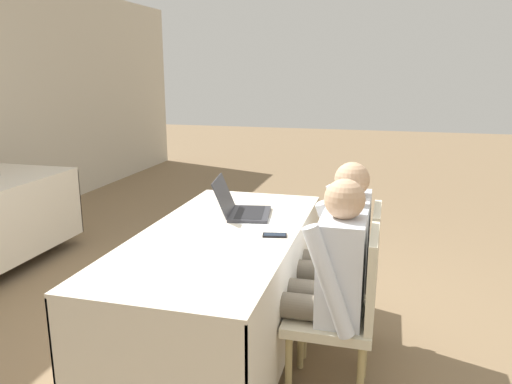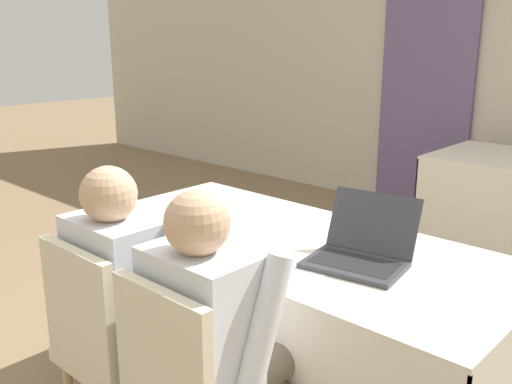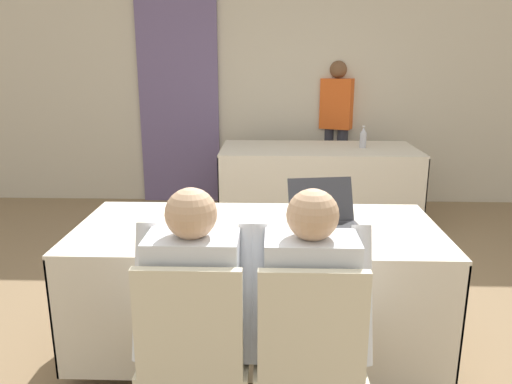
{
  "view_description": "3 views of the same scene",
  "coord_description": "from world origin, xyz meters",
  "px_view_note": "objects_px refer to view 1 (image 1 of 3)",
  "views": [
    {
      "loc": [
        -2.58,
        -0.91,
        1.66
      ],
      "look_at": [
        0.0,
        -0.22,
        1.01
      ],
      "focal_mm": 35.0,
      "sensor_mm": 36.0,
      "label": 1
    },
    {
      "loc": [
        1.43,
        -1.77,
        1.59
      ],
      "look_at": [
        0.0,
        -0.22,
        1.01
      ],
      "focal_mm": 40.0,
      "sensor_mm": 36.0,
      "label": 2
    },
    {
      "loc": [
        0.08,
        -2.51,
        1.64
      ],
      "look_at": [
        0.0,
        -0.22,
        1.01
      ],
      "focal_mm": 35.0,
      "sensor_mm": 36.0,
      "label": 3
    }
  ],
  "objects_px": {
    "chair_near_right": "(352,273)",
    "laptop": "(242,208)",
    "chair_near_left": "(345,307)",
    "person_white_shirt": "(336,246)",
    "person_checkered_shirt": "(326,276)",
    "cell_phone": "(275,235)"
  },
  "relations": [
    {
      "from": "chair_near_right",
      "to": "laptop",
      "type": "bearing_deg",
      "value": -100.24
    },
    {
      "from": "chair_near_left",
      "to": "chair_near_right",
      "type": "xyz_separation_m",
      "value": [
        0.46,
        0.0,
        0.0
      ]
    },
    {
      "from": "person_white_shirt",
      "to": "chair_near_left",
      "type": "bearing_deg",
      "value": 12.63
    },
    {
      "from": "person_white_shirt",
      "to": "chair_near_right",
      "type": "bearing_deg",
      "value": 90.0
    },
    {
      "from": "chair_near_right",
      "to": "person_white_shirt",
      "type": "height_order",
      "value": "person_white_shirt"
    },
    {
      "from": "chair_near_left",
      "to": "person_checkered_shirt",
      "type": "height_order",
      "value": "person_checkered_shirt"
    },
    {
      "from": "cell_phone",
      "to": "chair_near_right",
      "type": "distance_m",
      "value": 0.55
    },
    {
      "from": "chair_near_left",
      "to": "person_white_shirt",
      "type": "bearing_deg",
      "value": -167.37
    },
    {
      "from": "cell_phone",
      "to": "chair_near_right",
      "type": "relative_size",
      "value": 0.16
    },
    {
      "from": "cell_phone",
      "to": "person_checkered_shirt",
      "type": "distance_m",
      "value": 0.42
    },
    {
      "from": "laptop",
      "to": "cell_phone",
      "type": "height_order",
      "value": "laptop"
    },
    {
      "from": "chair_near_left",
      "to": "cell_phone",
      "type": "bearing_deg",
      "value": -119.51
    },
    {
      "from": "person_checkered_shirt",
      "to": "person_white_shirt",
      "type": "height_order",
      "value": "same"
    },
    {
      "from": "laptop",
      "to": "cell_phone",
      "type": "relative_size",
      "value": 2.79
    },
    {
      "from": "chair_near_right",
      "to": "person_white_shirt",
      "type": "bearing_deg",
      "value": -90.0
    },
    {
      "from": "person_checkered_shirt",
      "to": "chair_near_left",
      "type": "bearing_deg",
      "value": 90.0
    },
    {
      "from": "cell_phone",
      "to": "person_white_shirt",
      "type": "xyz_separation_m",
      "value": [
        0.22,
        -0.32,
        -0.11
      ]
    },
    {
      "from": "laptop",
      "to": "cell_phone",
      "type": "bearing_deg",
      "value": -149.4
    },
    {
      "from": "chair_near_left",
      "to": "person_white_shirt",
      "type": "distance_m",
      "value": 0.5
    },
    {
      "from": "chair_near_right",
      "to": "chair_near_left",
      "type": "bearing_deg",
      "value": 0.0
    },
    {
      "from": "cell_phone",
      "to": "person_white_shirt",
      "type": "bearing_deg",
      "value": -66.53
    },
    {
      "from": "cell_phone",
      "to": "chair_near_right",
      "type": "xyz_separation_m",
      "value": [
        0.22,
        -0.42,
        -0.27
      ]
    }
  ]
}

